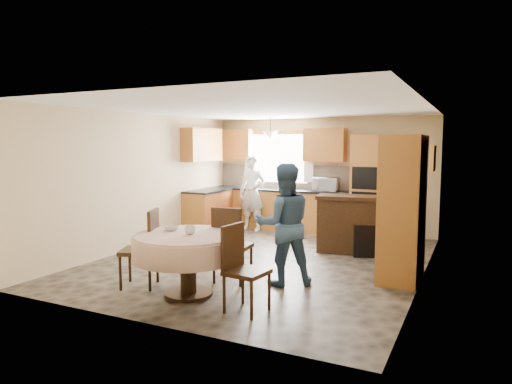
{
  "coord_description": "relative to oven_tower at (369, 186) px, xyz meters",
  "views": [
    {
      "loc": [
        3.15,
        -6.75,
        1.93
      ],
      "look_at": [
        -0.28,
        0.3,
        1.1
      ],
      "focal_mm": 32.0,
      "sensor_mm": 36.0,
      "label": 1
    }
  ],
  "objects": [
    {
      "name": "floor",
      "position": [
        -1.15,
        -2.69,
        -1.06
      ],
      "size": [
        5.0,
        6.0,
        0.01
      ],
      "primitive_type": "cube",
      "color": "brown",
      "rests_on": "ground"
    },
    {
      "name": "ceiling",
      "position": [
        -1.15,
        -2.69,
        1.44
      ],
      "size": [
        5.0,
        6.0,
        0.01
      ],
      "primitive_type": "cube",
      "color": "white",
      "rests_on": "wall_back"
    },
    {
      "name": "wall_back",
      "position": [
        -1.15,
        0.31,
        0.19
      ],
      "size": [
        5.0,
        0.02,
        2.5
      ],
      "primitive_type": "cube",
      "color": "tan",
      "rests_on": "floor"
    },
    {
      "name": "wall_front",
      "position": [
        -1.15,
        -5.69,
        0.19
      ],
      "size": [
        5.0,
        0.02,
        2.5
      ],
      "primitive_type": "cube",
      "color": "tan",
      "rests_on": "floor"
    },
    {
      "name": "wall_left",
      "position": [
        -3.65,
        -2.69,
        0.19
      ],
      "size": [
        0.02,
        6.0,
        2.5
      ],
      "primitive_type": "cube",
      "color": "tan",
      "rests_on": "floor"
    },
    {
      "name": "wall_right",
      "position": [
        1.35,
        -2.69,
        0.19
      ],
      "size": [
        0.02,
        6.0,
        2.5
      ],
      "primitive_type": "cube",
      "color": "tan",
      "rests_on": "floor"
    },
    {
      "name": "window",
      "position": [
        -2.15,
        0.29,
        0.54
      ],
      "size": [
        1.4,
        0.03,
        1.1
      ],
      "primitive_type": "cube",
      "color": "white",
      "rests_on": "wall_back"
    },
    {
      "name": "curtain_left",
      "position": [
        -2.9,
        0.24,
        0.59
      ],
      "size": [
        0.22,
        0.02,
        1.15
      ],
      "primitive_type": "cube",
      "color": "white",
      "rests_on": "wall_back"
    },
    {
      "name": "curtain_right",
      "position": [
        -1.4,
        0.24,
        0.59
      ],
      "size": [
        0.22,
        0.02,
        1.15
      ],
      "primitive_type": "cube",
      "color": "white",
      "rests_on": "wall_back"
    },
    {
      "name": "base_cab_back",
      "position": [
        -2.0,
        0.01,
        -0.62
      ],
      "size": [
        3.3,
        0.6,
        0.88
      ],
      "primitive_type": "cube",
      "color": "gold",
      "rests_on": "floor"
    },
    {
      "name": "counter_back",
      "position": [
        -2.0,
        0.01,
        -0.16
      ],
      "size": [
        3.3,
        0.64,
        0.04
      ],
      "primitive_type": "cube",
      "color": "black",
      "rests_on": "base_cab_back"
    },
    {
      "name": "base_cab_left",
      "position": [
        -3.35,
        -0.89,
        -0.62
      ],
      "size": [
        0.6,
        1.2,
        0.88
      ],
      "primitive_type": "cube",
      "color": "gold",
      "rests_on": "floor"
    },
    {
      "name": "counter_left",
      "position": [
        -3.35,
        -0.89,
        -0.16
      ],
      "size": [
        0.64,
        1.2,
        0.04
      ],
      "primitive_type": "cube",
      "color": "black",
      "rests_on": "base_cab_left"
    },
    {
      "name": "backsplash",
      "position": [
        -2.0,
        0.3,
        0.12
      ],
      "size": [
        3.3,
        0.02,
        0.55
      ],
      "primitive_type": "cube",
      "color": "tan",
      "rests_on": "wall_back"
    },
    {
      "name": "wall_cab_left",
      "position": [
        -3.2,
        0.15,
        0.85
      ],
      "size": [
        0.85,
        0.33,
        0.72
      ],
      "primitive_type": "cube",
      "color": "#C87C32",
      "rests_on": "wall_back"
    },
    {
      "name": "wall_cab_right",
      "position": [
        -1.0,
        0.15,
        0.85
      ],
      "size": [
        0.9,
        0.33,
        0.72
      ],
      "primitive_type": "cube",
      "color": "#C87C32",
      "rests_on": "wall_back"
    },
    {
      "name": "wall_cab_side",
      "position": [
        -3.48,
        -0.89,
        0.85
      ],
      "size": [
        0.33,
        1.2,
        0.72
      ],
      "primitive_type": "cube",
      "color": "#C87C32",
      "rests_on": "wall_left"
    },
    {
      "name": "oven_tower",
      "position": [
        0.0,
        0.0,
        0.0
      ],
      "size": [
        0.66,
        0.62,
        2.12
      ],
      "primitive_type": "cube",
      "color": "gold",
      "rests_on": "floor"
    },
    {
      "name": "oven_upper",
      "position": [
        0.0,
        -0.31,
        0.19
      ],
      "size": [
        0.56,
        0.01,
        0.45
      ],
      "primitive_type": "cube",
      "color": "black",
      "rests_on": "oven_tower"
    },
    {
      "name": "oven_lower",
      "position": [
        0.0,
        -0.31,
        -0.31
      ],
      "size": [
        0.56,
        0.01,
        0.45
      ],
      "primitive_type": "cube",
      "color": "black",
      "rests_on": "oven_tower"
    },
    {
      "name": "pendant",
      "position": [
        -2.15,
        -0.19,
        1.06
      ],
      "size": [
        0.36,
        0.36,
        0.18
      ],
      "primitive_type": "cone",
      "rotation": [
        3.14,
        0.0,
        0.0
      ],
      "color": "beige",
      "rests_on": "ceiling"
    },
    {
      "name": "sideboard",
      "position": [
        0.09,
        -1.51,
        -0.58
      ],
      "size": [
        1.4,
        0.72,
        0.96
      ],
      "primitive_type": "cube",
      "rotation": [
        0.0,
        0.0,
        0.13
      ],
      "color": "#39250F",
      "rests_on": "floor"
    },
    {
      "name": "space_heater",
      "position": [
        0.31,
        -1.68,
        -0.78
      ],
      "size": [
        0.48,
        0.41,
        0.56
      ],
      "primitive_type": "cube",
      "rotation": [
        0.0,
        0.0,
        0.38
      ],
      "color": "black",
      "rests_on": "floor"
    },
    {
      "name": "cupboard",
      "position": [
        1.07,
        -2.76,
        -0.03
      ],
      "size": [
        0.54,
        1.08,
        2.05
      ],
      "primitive_type": "cube",
      "color": "gold",
      "rests_on": "floor"
    },
    {
      "name": "dining_table",
      "position": [
        -1.27,
        -4.71,
        -0.44
      ],
      "size": [
        1.39,
        1.39,
        0.79
      ],
      "color": "#39250F",
      "rests_on": "floor"
    },
    {
      "name": "chair_left",
      "position": [
        -1.99,
        -4.66,
        -0.48
      ],
      "size": [
        0.6,
        0.6,
        1.05
      ],
      "rotation": [
        0.0,
        0.0,
        -1.17
      ],
      "color": "#39250F",
      "rests_on": "floor"
    },
    {
      "name": "chair_back",
      "position": [
        -1.04,
        -4.02,
        -0.47
      ],
      "size": [
        0.5,
        0.5,
        1.07
      ],
      "rotation": [
        0.0,
        0.0,
        3.22
      ],
      "color": "#39250F",
      "rests_on": "floor"
    },
    {
      "name": "chair_right",
      "position": [
        -0.41,
        -4.9,
        -0.5
      ],
      "size": [
        0.49,
        0.49,
        1.01
      ],
      "rotation": [
        0.0,
        0.0,
        1.45
      ],
      "color": "#39250F",
      "rests_on": "floor"
    },
    {
      "name": "framed_picture",
      "position": [
        1.32,
        -1.18,
        0.63
      ],
      "size": [
        0.06,
        0.53,
        0.43
      ],
      "color": "gold",
      "rests_on": "wall_right"
    },
    {
      "name": "microwave",
      "position": [
        -0.91,
        -0.04,
        0.01
      ],
      "size": [
        0.55,
        0.4,
        0.29
      ],
      "primitive_type": "imported",
      "rotation": [
        0.0,
        0.0,
        0.07
      ],
      "color": "silver",
      "rests_on": "counter_back"
    },
    {
      "name": "person_sink",
      "position": [
        -2.5,
        -0.39,
        -0.22
      ],
      "size": [
        0.62,
        0.41,
        1.68
      ],
      "primitive_type": "imported",
      "rotation": [
        0.0,
        0.0,
        -0.01
      ],
      "color": "silver",
      "rests_on": "floor"
    },
    {
      "name": "person_dining",
      "position": [
        -0.35,
        -3.74,
        -0.23
      ],
      "size": [
        1.03,
        0.98,
        1.67
      ],
      "primitive_type": "imported",
      "rotation": [
        0.0,
        0.0,
        3.74
      ],
      "color": "#355474",
      "rests_on": "floor"
    },
    {
      "name": "bowl_sideboard",
      "position": [
        -0.27,
        -1.51,
        -0.08
      ],
      "size": [
        0.21,
        0.21,
        0.05
      ],
      "primitive_type": "imported",
      "rotation": [
        0.0,
        0.0,
        0.09
      ],
      "color": "#B2B2B2",
      "rests_on": "sideboard"
    },
    {
      "name": "bottle_sideboard",
      "position": [
        0.54,
        -1.51,
        0.05
      ],
      "size": [
        0.15,
        0.15,
        0.3
      ],
      "primitive_type": "imported",
      "rotation": [
        0.0,
        0.0,
        -0.32
      ],
      "color": "silver",
      "rests_on": "sideboard"
    },
    {
      "name": "cup_table",
      "position": [
        -1.23,
        -4.72,
        -0.21
      ],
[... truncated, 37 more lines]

